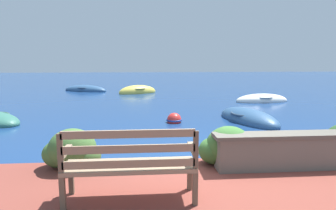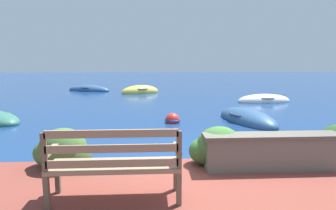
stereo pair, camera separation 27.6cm
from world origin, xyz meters
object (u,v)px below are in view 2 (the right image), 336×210
mooring_buoy (173,120)px  rowboat_nearest (247,120)px  rowboat_far (264,101)px  rowboat_distant (89,90)px  park_bench (114,162)px  rowboat_outer (140,92)px

mooring_buoy → rowboat_nearest: bearing=0.6°
rowboat_far → rowboat_distant: size_ratio=0.85×
park_bench → rowboat_far: bearing=53.4°
rowboat_far → rowboat_outer: bearing=-39.3°
rowboat_distant → park_bench: bearing=126.1°
rowboat_outer → rowboat_distant: size_ratio=0.83×
rowboat_nearest → mooring_buoy: bearing=-104.7°
rowboat_outer → mooring_buoy: size_ratio=5.00×
rowboat_far → rowboat_distant: bearing=-35.4°
rowboat_far → mooring_buoy: bearing=38.5°
park_bench → rowboat_outer: (-0.14, 13.72, -0.64)m
rowboat_distant → mooring_buoy: bearing=138.6°
rowboat_distant → rowboat_outer: bearing=-179.3°
rowboat_outer → mooring_buoy: rowboat_outer is taller
rowboat_far → rowboat_outer: 6.99m
park_bench → rowboat_outer: size_ratio=0.65×
rowboat_nearest → mooring_buoy: size_ratio=5.94×
rowboat_nearest → rowboat_outer: (-3.61, 8.16, 0.01)m
park_bench → rowboat_distant: park_bench is taller
rowboat_nearest → mooring_buoy: 2.35m
rowboat_distant → mooring_buoy: size_ratio=6.04×
park_bench → rowboat_far: size_ratio=0.63×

